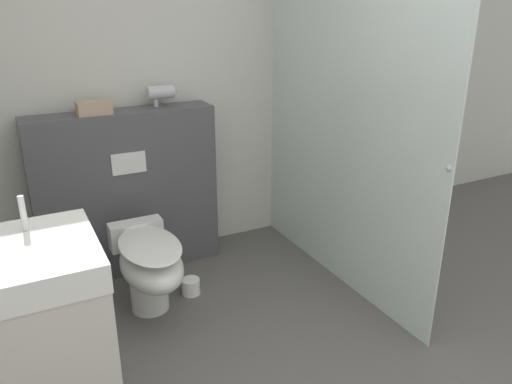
# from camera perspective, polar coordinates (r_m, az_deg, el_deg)

# --- Properties ---
(wall_back) EXTENTS (8.00, 0.06, 2.50)m
(wall_back) POSITION_cam_1_polar(r_m,az_deg,el_deg) (3.63, -9.54, 12.12)
(wall_back) COLOR silver
(wall_back) RESTS_ON ground_plane
(partition_panel) EXTENTS (1.22, 0.25, 1.13)m
(partition_panel) POSITION_cam_1_polar(r_m,az_deg,el_deg) (3.52, -14.45, -0.11)
(partition_panel) COLOR #4C4C51
(partition_panel) RESTS_ON ground_plane
(shower_glass) EXTENTS (0.04, 1.80, 2.14)m
(shower_glass) POSITION_cam_1_polar(r_m,az_deg,el_deg) (3.21, 9.87, 7.71)
(shower_glass) COLOR silver
(shower_glass) RESTS_ON ground_plane
(toilet) EXTENTS (0.35, 0.67, 0.50)m
(toilet) POSITION_cam_1_polar(r_m,az_deg,el_deg) (3.05, -12.10, -8.22)
(toilet) COLOR white
(toilet) RESTS_ON ground_plane
(sink_vanity) EXTENTS (0.46, 0.54, 1.11)m
(sink_vanity) POSITION_cam_1_polar(r_m,az_deg,el_deg) (2.20, -22.55, -16.99)
(sink_vanity) COLOR beige
(sink_vanity) RESTS_ON ground_plane
(hair_drier) EXTENTS (0.21, 0.09, 0.14)m
(hair_drier) POSITION_cam_1_polar(r_m,az_deg,el_deg) (3.45, -10.72, 11.12)
(hair_drier) COLOR #B7B7BC
(hair_drier) RESTS_ON partition_panel
(folded_towel) EXTENTS (0.21, 0.14, 0.08)m
(folded_towel) POSITION_cam_1_polar(r_m,az_deg,el_deg) (3.31, -18.05, 9.16)
(folded_towel) COLOR tan
(folded_towel) RESTS_ON partition_panel
(spare_toilet_roll) EXTENTS (0.12, 0.12, 0.10)m
(spare_toilet_roll) POSITION_cam_1_polar(r_m,az_deg,el_deg) (3.33, -7.47, -10.66)
(spare_toilet_roll) COLOR white
(spare_toilet_roll) RESTS_ON ground_plane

